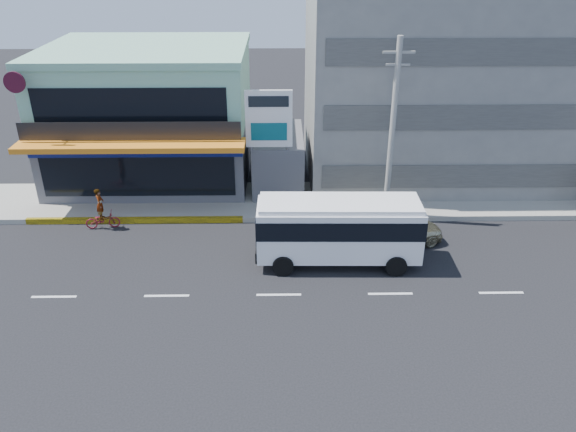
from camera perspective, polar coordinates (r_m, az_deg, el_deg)
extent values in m
plane|color=black|center=(25.30, -0.94, -8.01)|extent=(120.00, 120.00, 0.00)
cube|color=gray|center=(33.83, 7.54, 1.58)|extent=(70.00, 5.00, 0.30)
cube|color=#4F4F55|center=(37.80, -13.29, 6.87)|extent=(12.00, 10.00, 4.00)
cube|color=#83BAA3|center=(36.68, -13.96, 12.74)|extent=(12.00, 10.00, 4.00)
cube|color=orange|center=(31.79, -15.70, 6.90)|extent=(12.40, 1.80, 0.30)
cube|color=navy|center=(32.65, -15.28, 6.45)|extent=(12.00, 0.12, 0.80)
cube|color=black|center=(33.21, -14.96, 4.05)|extent=(11.00, 0.06, 2.60)
cube|color=gray|center=(37.85, 14.79, 14.63)|extent=(16.00, 12.00, 14.00)
cube|color=#4F4F55|center=(35.14, -0.98, 5.63)|extent=(3.00, 6.00, 3.50)
cylinder|color=slate|center=(33.57, -1.01, 7.92)|extent=(1.50, 1.50, 0.15)
cylinder|color=gray|center=(32.03, -3.70, 6.30)|extent=(0.16, 0.16, 6.50)
cylinder|color=gray|center=(31.99, -0.10, 6.33)|extent=(0.16, 0.16, 6.50)
cube|color=white|center=(31.34, -1.96, 9.83)|extent=(2.60, 0.18, 3.20)
cylinder|color=#999993|center=(30.29, 10.52, 8.19)|extent=(0.30, 0.30, 10.00)
cube|color=#999993|center=(29.25, 11.22, 16.00)|extent=(1.60, 0.12, 0.12)
cube|color=#999993|center=(29.37, 11.11, 14.86)|extent=(1.20, 0.10, 0.10)
cube|color=white|center=(26.92, 5.17, -1.39)|extent=(7.79, 2.58, 2.55)
cube|color=black|center=(26.69, 5.22, -0.45)|extent=(7.85, 2.63, 0.94)
cube|color=white|center=(26.30, 5.30, 1.27)|extent=(7.57, 2.35, 0.22)
cylinder|color=black|center=(26.40, -0.51, -5.08)|extent=(1.00, 0.33, 1.00)
cylinder|color=black|center=(28.50, -0.46, -2.49)|extent=(1.00, 0.33, 1.00)
cylinder|color=black|center=(26.87, 10.94, -5.00)|extent=(1.00, 0.33, 1.00)
cylinder|color=black|center=(28.93, 10.14, -2.46)|extent=(1.00, 0.33, 1.00)
imported|color=#B5AF8A|center=(29.28, 11.08, -1.51)|extent=(5.03, 3.21, 1.60)
imported|color=maroon|center=(32.15, -18.31, -0.39)|extent=(1.88, 0.89, 0.95)
imported|color=#66594C|center=(31.74, -18.56, 1.17)|extent=(0.50, 0.69, 1.74)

